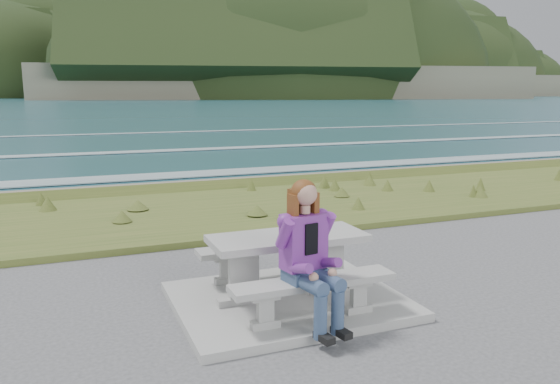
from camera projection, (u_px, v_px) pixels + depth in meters
The scene contains 9 objects.
concrete_slab at pixel (288, 301), 6.42m from camera, with size 2.60×2.10×0.10m, color #AFAFAA.
picnic_table at pixel (288, 249), 6.30m from camera, with size 1.80×0.75×0.75m.
bench_landward at pixel (314, 288), 5.71m from camera, with size 1.80×0.35×0.45m.
bench_seaward at pixel (267, 252), 6.98m from camera, with size 1.80×0.35×0.45m.
grass_verge at pixel (193, 216), 10.99m from camera, with size 160.00×4.50×0.22m, color #415821.
shore_drop at pixel (167, 192), 13.64m from camera, with size 160.00×0.80×2.20m, color #6B6450.
ocean at pixel (111, 170), 29.65m from camera, with size 1600.00×1600.00×0.09m.
headland_range at pixel (316, 82), 438.02m from camera, with size 729.83×363.95×175.18m.
seated_woman at pixel (313, 274), 5.51m from camera, with size 0.56×0.83×1.51m.
Camera 1 is at (-2.34, -5.61, 2.48)m, focal length 35.00 mm.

